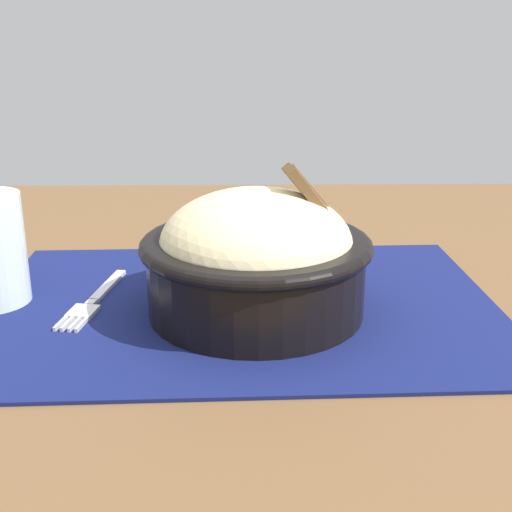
# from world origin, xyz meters

# --- Properties ---
(table) EXTENTS (1.17, 0.95, 0.76)m
(table) POSITION_xyz_m (0.00, 0.00, 0.70)
(table) COLOR brown
(table) RESTS_ON ground_plane
(placemat) EXTENTS (0.45, 0.33, 0.00)m
(placemat) POSITION_xyz_m (0.04, 0.00, 0.77)
(placemat) COLOR #11194C
(placemat) RESTS_ON table
(bowl) EXTENTS (0.22, 0.22, 0.13)m
(bowl) POSITION_xyz_m (0.02, 0.02, 0.82)
(bowl) COLOR black
(bowl) RESTS_ON placemat
(fork) EXTENTS (0.04, 0.14, 0.00)m
(fork) POSITION_xyz_m (0.17, -0.00, 0.77)
(fork) COLOR silver
(fork) RESTS_ON placemat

